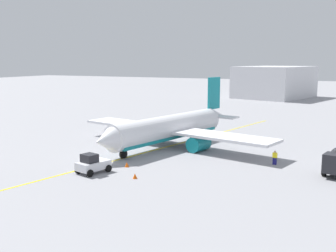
% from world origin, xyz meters
% --- Properties ---
extents(ground_plane, '(400.00, 400.00, 0.00)m').
position_xyz_m(ground_plane, '(0.00, 0.00, 0.00)').
color(ground_plane, '#939399').
extents(airplane, '(28.41, 32.06, 9.52)m').
position_xyz_m(airplane, '(-0.49, 0.12, 2.58)').
color(airplane, white).
rests_on(airplane, ground).
extents(pushback_tug, '(4.00, 3.11, 2.20)m').
position_xyz_m(pushback_tug, '(16.06, -1.58, 1.01)').
color(pushback_tug, silver).
rests_on(pushback_tug, ground).
extents(refueling_worker, '(0.39, 0.54, 1.71)m').
position_xyz_m(refueling_worker, '(3.73, 15.89, 0.82)').
color(refueling_worker, navy).
rests_on(refueling_worker, ground).
extents(safety_cone_nose, '(0.50, 0.50, 0.55)m').
position_xyz_m(safety_cone_nose, '(15.93, 3.74, 0.28)').
color(safety_cone_nose, '#F2590F').
rests_on(safety_cone_nose, ground).
extents(safety_cone_wingtip, '(0.52, 0.52, 0.58)m').
position_xyz_m(safety_cone_wingtip, '(12.27, 0.53, 0.29)').
color(safety_cone_wingtip, '#F2590F').
rests_on(safety_cone_wingtip, ground).
extents(distant_hangar, '(29.24, 24.73, 10.12)m').
position_xyz_m(distant_hangar, '(-84.39, -1.50, 5.06)').
color(distant_hangar, silver).
rests_on(distant_hangar, ground).
extents(taxi_line_marking, '(62.56, 14.83, 0.01)m').
position_xyz_m(taxi_line_marking, '(0.00, 0.00, 0.01)').
color(taxi_line_marking, yellow).
rests_on(taxi_line_marking, ground).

